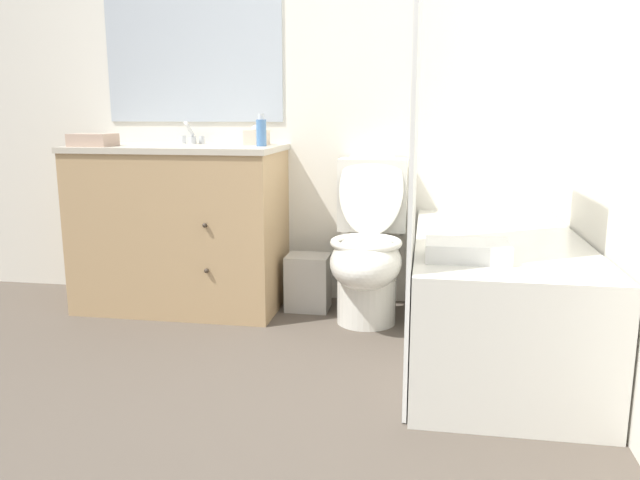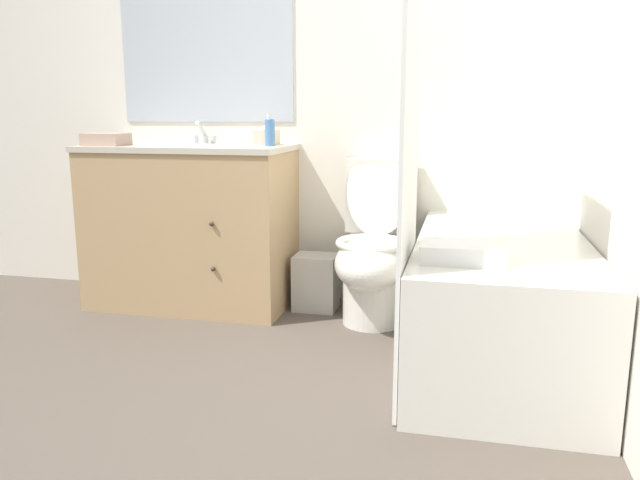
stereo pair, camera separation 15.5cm
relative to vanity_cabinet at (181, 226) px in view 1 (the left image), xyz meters
The scene contains 13 objects.
ground_plane 1.62m from the vanity_cabinet, 62.61° to the right, with size 14.00×14.00×0.00m, color brown.
wall_back 1.11m from the vanity_cabinet, 23.21° to the left, with size 8.00×0.06×2.50m.
wall_right 2.23m from the vanity_cabinet, 15.37° to the right, with size 0.05×2.66×2.50m.
vanity_cabinet is the anchor object (origin of this frame).
sink_faucet 0.51m from the vanity_cabinet, 90.00° to the left, with size 0.14×0.12×0.12m.
toilet 1.03m from the vanity_cabinet, ahead, with size 0.36×0.69×0.90m.
bathtub 1.69m from the vanity_cabinet, 15.69° to the right, with size 0.70×1.47×0.53m.
shower_curtain 1.61m from the vanity_cabinet, 34.35° to the right, with size 0.01×0.60×1.91m.
wastebasket 0.76m from the vanity_cabinet, ahead, with size 0.23×0.20×0.30m.
tissue_box 0.63m from the vanity_cabinet, 20.02° to the left, with size 0.12×0.12×0.10m.
soap_dispenser 0.68m from the vanity_cabinet, ahead, with size 0.05×0.05×0.17m.
hand_towel_folded 0.63m from the vanity_cabinet, 160.61° to the right, with size 0.21×0.17×0.06m.
bath_towel_folded 1.71m from the vanity_cabinet, 31.31° to the right, with size 0.30×0.21×0.07m.
Camera 1 is at (0.59, -1.78, 1.06)m, focal length 35.00 mm.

